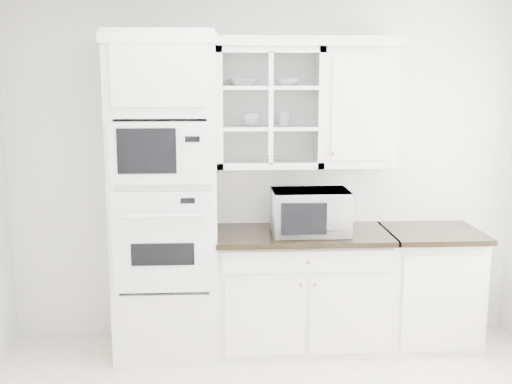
{
  "coord_description": "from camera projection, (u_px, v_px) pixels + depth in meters",
  "views": [
    {
      "loc": [
        -0.34,
        -3.27,
        2.09
      ],
      "look_at": [
        -0.1,
        1.05,
        1.3
      ],
      "focal_mm": 45.0,
      "sensor_mm": 36.0,
      "label": 1
    }
  ],
  "objects": [
    {
      "name": "base_cabinet_run",
      "position": [
        302.0,
        289.0,
        4.96
      ],
      "size": [
        1.32,
        0.67,
        0.92
      ],
      "color": "white",
      "rests_on": "ground"
    },
    {
      "name": "countertop_microwave",
      "position": [
        310.0,
        212.0,
        4.8
      ],
      "size": [
        0.57,
        0.48,
        0.33
      ],
      "primitive_type": "imported",
      "rotation": [
        0.0,
        0.0,
        3.15
      ],
      "color": "white",
      "rests_on": "base_cabinet_run"
    },
    {
      "name": "cup_a",
      "position": [
        251.0,
        119.0,
        4.86
      ],
      "size": [
        0.14,
        0.14,
        0.1
      ],
      "primitive_type": "imported",
      "rotation": [
        0.0,
        0.0,
        0.11
      ],
      "color": "white",
      "rests_on": "upper_cabinet_glass"
    },
    {
      "name": "oven_column",
      "position": [
        166.0,
        197.0,
        4.74
      ],
      "size": [
        0.76,
        0.68,
        2.4
      ],
      "color": "white",
      "rests_on": "ground"
    },
    {
      "name": "crown_molding",
      "position": [
        256.0,
        41.0,
        4.72
      ],
      "size": [
        2.14,
        0.38,
        0.07
      ],
      "primitive_type": "cube",
      "color": "white",
      "rests_on": "room_shell"
    },
    {
      "name": "bowl_b",
      "position": [
        287.0,
        82.0,
        4.82
      ],
      "size": [
        0.22,
        0.22,
        0.06
      ],
      "primitive_type": "imported",
      "rotation": [
        0.0,
        0.0,
        0.22
      ],
      "color": "white",
      "rests_on": "upper_cabinet_glass"
    },
    {
      "name": "extra_base_cabinet",
      "position": [
        429.0,
        286.0,
        5.02
      ],
      "size": [
        0.72,
        0.67,
        0.92
      ],
      "color": "white",
      "rests_on": "ground"
    },
    {
      "name": "room_shell",
      "position": [
        279.0,
        130.0,
        3.71
      ],
      "size": [
        4.0,
        3.5,
        2.7
      ],
      "color": "white",
      "rests_on": "ground"
    },
    {
      "name": "upper_cabinet_glass",
      "position": [
        269.0,
        108.0,
        4.83
      ],
      "size": [
        0.8,
        0.33,
        0.9
      ],
      "color": "white",
      "rests_on": "room_shell"
    },
    {
      "name": "cup_b",
      "position": [
        284.0,
        119.0,
        4.88
      ],
      "size": [
        0.12,
        0.12,
        0.1
      ],
      "primitive_type": "imported",
      "rotation": [
        0.0,
        0.0,
        0.05
      ],
      "color": "white",
      "rests_on": "upper_cabinet_glass"
    },
    {
      "name": "bowl_a",
      "position": [
        243.0,
        82.0,
        4.8
      ],
      "size": [
        0.25,
        0.25,
        0.06
      ],
      "primitive_type": "imported",
      "rotation": [
        0.0,
        0.0,
        0.06
      ],
      "color": "white",
      "rests_on": "upper_cabinet_glass"
    },
    {
      "name": "upper_cabinet_solid",
      "position": [
        358.0,
        107.0,
        4.87
      ],
      "size": [
        0.55,
        0.33,
        0.9
      ],
      "primitive_type": "cube",
      "color": "white",
      "rests_on": "room_shell"
    }
  ]
}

